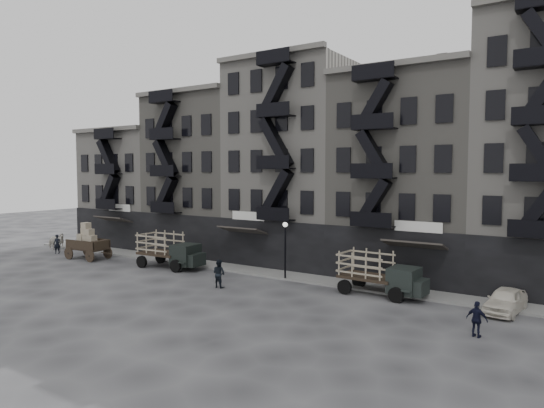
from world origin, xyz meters
The scene contains 15 objects.
ground centered at (0.00, 0.00, 0.00)m, with size 140.00×140.00×0.00m, color #38383A.
sidewalk centered at (0.00, 3.75, 0.07)m, with size 55.00×2.50×0.15m, color slate.
building_west centered at (-20.00, 9.83, 6.00)m, with size 10.00×11.35×13.20m.
building_midwest centered at (-10.00, 9.83, 7.50)m, with size 10.00×11.35×16.20m.
building_center centered at (0.00, 9.82, 8.50)m, with size 10.00×11.35×18.20m.
building_mideast centered at (10.00, 9.83, 7.50)m, with size 10.00×11.35×16.20m.
lamp_post centered at (3.00, 2.60, 2.78)m, with size 0.36×0.36×4.28m.
horse centered at (-23.33, 1.25, 0.89)m, with size 0.96×2.11×1.79m, color beige.
wagon centered at (-16.54, 0.01, 1.88)m, with size 4.02×2.32×3.30m.
stake_truck_west centered at (-7.32, 1.15, 1.67)m, with size 5.96×2.71×2.93m.
stake_truck_east centered at (10.36, 2.23, 1.59)m, with size 5.67×2.55×2.79m.
car_east centered at (17.72, 2.49, 0.70)m, with size 1.66×4.14×1.41m, color silver.
pedestrian_west centered at (-21.48, 0.19, 0.92)m, with size 0.67×0.44×1.84m, color black.
pedestrian_mid centered at (0.35, -1.78, 0.97)m, with size 0.94×0.74×1.94m, color black.
policeman centered at (17.15, -2.71, 0.88)m, with size 1.03×0.43×1.76m, color black.
Camera 1 is at (21.43, -27.28, 8.06)m, focal length 32.00 mm.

